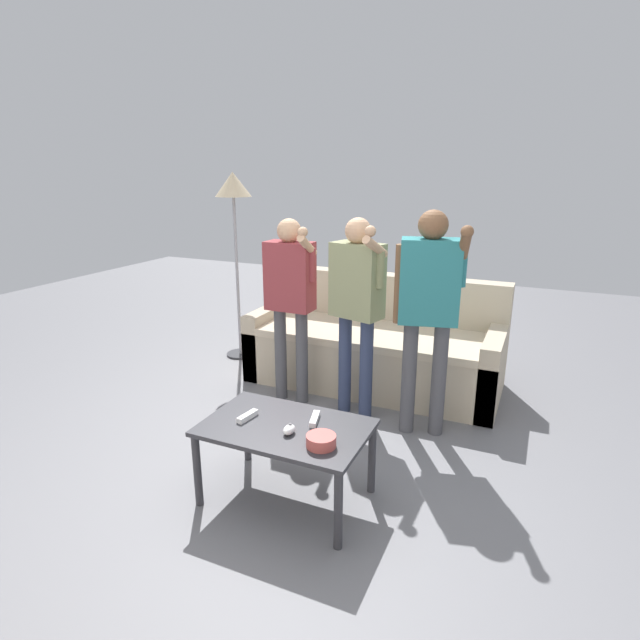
% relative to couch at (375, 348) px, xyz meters
% --- Properties ---
extents(ground_plane, '(12.00, 12.00, 0.00)m').
position_rel_couch_xyz_m(ground_plane, '(-0.07, -1.49, -0.31)').
color(ground_plane, slate).
extents(couch, '(2.10, 0.88, 0.90)m').
position_rel_couch_xyz_m(couch, '(0.00, 0.00, 0.00)').
color(couch, '#B7A88E').
rests_on(couch, ground).
extents(coffee_table, '(0.90, 0.57, 0.45)m').
position_rel_couch_xyz_m(coffee_table, '(0.07, -1.79, 0.08)').
color(coffee_table, '#2D2D33').
rests_on(coffee_table, ground).
extents(snack_bowl, '(0.15, 0.15, 0.06)m').
position_rel_couch_xyz_m(snack_bowl, '(0.34, -1.90, 0.17)').
color(snack_bowl, '#B24C47').
rests_on(snack_bowl, coffee_table).
extents(game_remote_nunchuk, '(0.06, 0.09, 0.05)m').
position_rel_couch_xyz_m(game_remote_nunchuk, '(0.13, -1.86, 0.17)').
color(game_remote_nunchuk, white).
rests_on(game_remote_nunchuk, coffee_table).
extents(floor_lamp, '(0.33, 0.33, 1.77)m').
position_rel_couch_xyz_m(floor_lamp, '(-1.43, 0.07, 1.21)').
color(floor_lamp, '#2D2D33').
rests_on(floor_lamp, ground).
extents(player_left, '(0.43, 0.28, 1.45)m').
position_rel_couch_xyz_m(player_left, '(-0.49, -0.63, 0.60)').
color(player_left, '#47474C').
rests_on(player_left, ground).
extents(player_center, '(0.43, 0.38, 1.48)m').
position_rel_couch_xyz_m(player_center, '(0.06, -0.66, 0.62)').
color(player_center, '#2D3856').
rests_on(player_center, ground).
extents(player_right, '(0.49, 0.31, 1.55)m').
position_rel_couch_xyz_m(player_right, '(0.58, -0.72, 0.66)').
color(player_right, '#47474C').
rests_on(player_right, ground).
extents(game_remote_wand_near, '(0.06, 0.15, 0.03)m').
position_rel_couch_xyz_m(game_remote_wand_near, '(-0.16, -1.80, 0.16)').
color(game_remote_wand_near, white).
rests_on(game_remote_wand_near, coffee_table).
extents(game_remote_wand_far, '(0.08, 0.16, 0.03)m').
position_rel_couch_xyz_m(game_remote_wand_far, '(0.20, -1.68, 0.16)').
color(game_remote_wand_far, white).
rests_on(game_remote_wand_far, coffee_table).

